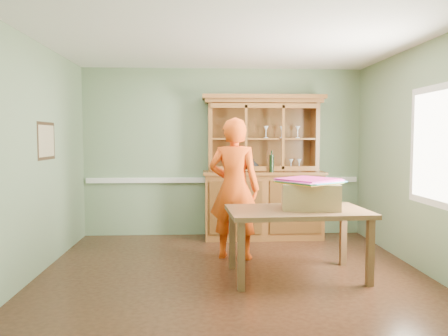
{
  "coord_description": "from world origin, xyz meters",
  "views": [
    {
      "loc": [
        -0.36,
        -5.1,
        1.59
      ],
      "look_at": [
        -0.07,
        0.4,
        1.21
      ],
      "focal_mm": 35.0,
      "sensor_mm": 36.0,
      "label": 1
    }
  ],
  "objects": [
    {
      "name": "person",
      "position": [
        0.07,
        0.57,
        0.92
      ],
      "size": [
        0.76,
        0.6,
        1.85
      ],
      "primitive_type": "imported",
      "rotation": [
        0.0,
        0.0,
        2.88
      ],
      "color": "#EF4B0F",
      "rests_on": "floor"
    },
    {
      "name": "wall_back",
      "position": [
        0.0,
        2.0,
        1.35
      ],
      "size": [
        4.5,
        0.0,
        4.5
      ],
      "primitive_type": "plane",
      "rotation": [
        1.57,
        0.0,
        0.0
      ],
      "color": "gray",
      "rests_on": "floor"
    },
    {
      "name": "ceiling",
      "position": [
        0.0,
        0.0,
        2.7
      ],
      "size": [
        4.5,
        4.5,
        0.0
      ],
      "primitive_type": "plane",
      "rotation": [
        3.14,
        0.0,
        0.0
      ],
      "color": "white",
      "rests_on": "wall_back"
    },
    {
      "name": "cardboard_box",
      "position": [
        0.88,
        -0.21,
        0.93
      ],
      "size": [
        0.7,
        0.59,
        0.29
      ],
      "primitive_type": "cube",
      "rotation": [
        0.0,
        0.0,
        -0.15
      ],
      "color": "#9E8151",
      "rests_on": "dining_table"
    },
    {
      "name": "floor",
      "position": [
        0.0,
        0.0,
        0.0
      ],
      "size": [
        4.5,
        4.5,
        0.0
      ],
      "primitive_type": "plane",
      "color": "#4A2918",
      "rests_on": "ground"
    },
    {
      "name": "wall_right",
      "position": [
        2.25,
        0.0,
        1.35
      ],
      "size": [
        0.0,
        4.0,
        4.0
      ],
      "primitive_type": "plane",
      "rotation": [
        1.57,
        0.0,
        -1.57
      ],
      "color": "gray",
      "rests_on": "floor"
    },
    {
      "name": "dining_table",
      "position": [
        0.73,
        -0.25,
        0.69
      ],
      "size": [
        1.61,
        1.02,
        0.78
      ],
      "rotation": [
        0.0,
        0.0,
        0.05
      ],
      "color": "brown",
      "rests_on": "floor"
    },
    {
      "name": "framed_map",
      "position": [
        -2.23,
        0.3,
        1.55
      ],
      "size": [
        0.03,
        0.6,
        0.46
      ],
      "color": "#372516",
      "rests_on": "wall_left"
    },
    {
      "name": "wall_left",
      "position": [
        -2.25,
        0.0,
        1.35
      ],
      "size": [
        0.0,
        4.0,
        4.0
      ],
      "primitive_type": "plane",
      "rotation": [
        1.57,
        0.0,
        1.57
      ],
      "color": "gray",
      "rests_on": "floor"
    },
    {
      "name": "chair_rail",
      "position": [
        0.0,
        1.98,
        0.9
      ],
      "size": [
        4.41,
        0.05,
        0.08
      ],
      "primitive_type": "cube",
      "color": "white",
      "rests_on": "wall_back"
    },
    {
      "name": "wall_front",
      "position": [
        0.0,
        -2.0,
        1.35
      ],
      "size": [
        4.5,
        0.0,
        4.5
      ],
      "primitive_type": "plane",
      "rotation": [
        -1.57,
        0.0,
        0.0
      ],
      "color": "gray",
      "rests_on": "floor"
    },
    {
      "name": "window_panel",
      "position": [
        2.23,
        -0.3,
        1.5
      ],
      "size": [
        0.03,
        0.96,
        1.36
      ],
      "color": "white",
      "rests_on": "wall_right"
    },
    {
      "name": "kite_stack",
      "position": [
        0.87,
        -0.24,
        1.1
      ],
      "size": [
        0.78,
        0.78,
        0.05
      ],
      "rotation": [
        0.0,
        0.0,
        0.64
      ],
      "color": "orange",
      "rests_on": "cardboard_box"
    },
    {
      "name": "china_hutch",
      "position": [
        0.62,
        1.74,
        0.79
      ],
      "size": [
        1.92,
        0.63,
        2.25
      ],
      "color": "brown",
      "rests_on": "floor"
    }
  ]
}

